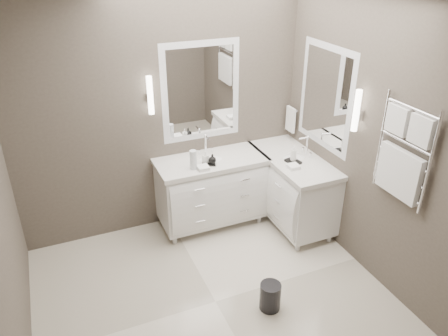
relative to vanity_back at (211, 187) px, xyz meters
name	(u,v)px	position (x,y,z in m)	size (l,w,h in m)	color
floor	(215,302)	(-0.45, -1.23, -0.49)	(3.20, 3.00, 0.01)	silver
wall_back	(162,114)	(-0.45, 0.28, 0.86)	(3.20, 0.01, 2.70)	#4D453E
wall_front	(323,302)	(-0.45, -2.73, 0.86)	(3.20, 0.01, 2.70)	#4D453E
wall_right	(375,143)	(1.15, -1.23, 0.86)	(0.01, 3.00, 2.70)	#4D453E
vanity_back	(211,187)	(0.00, 0.00, 0.00)	(1.24, 0.59, 0.97)	white
vanity_right	(292,186)	(0.88, -0.33, 0.00)	(0.59, 1.24, 0.97)	white
mirror_back	(201,92)	(0.00, 0.26, 1.06)	(0.90, 0.02, 1.10)	white
mirror_right	(325,97)	(1.14, -0.43, 1.06)	(0.02, 0.90, 1.10)	white
sconce_back	(150,96)	(-0.58, 0.20, 1.11)	(0.06, 0.06, 0.40)	white
sconce_right	(356,112)	(1.08, -1.01, 1.11)	(0.06, 0.06, 0.40)	white
towel_bar_corner	(291,119)	(1.09, 0.13, 0.63)	(0.03, 0.22, 0.30)	white
towel_ladder	(403,157)	(1.10, -1.63, 0.91)	(0.06, 0.58, 0.90)	white
waste_bin	(270,296)	(-0.02, -1.49, -0.35)	(0.19, 0.19, 0.27)	black
amenity_tray_back	(209,163)	(-0.07, -0.11, 0.38)	(0.15, 0.11, 0.02)	black
amenity_tray_right	(293,161)	(0.80, -0.43, 0.38)	(0.12, 0.16, 0.02)	black
water_bottle	(193,160)	(-0.26, -0.15, 0.47)	(0.07, 0.07, 0.21)	silver
soap_bottle_a	(205,157)	(-0.10, -0.09, 0.45)	(0.06, 0.06, 0.12)	white
soap_bottle_b	(212,159)	(-0.04, -0.14, 0.44)	(0.08, 0.08, 0.11)	black
soap_bottle_c	(294,153)	(0.80, -0.43, 0.48)	(0.07, 0.07, 0.18)	white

